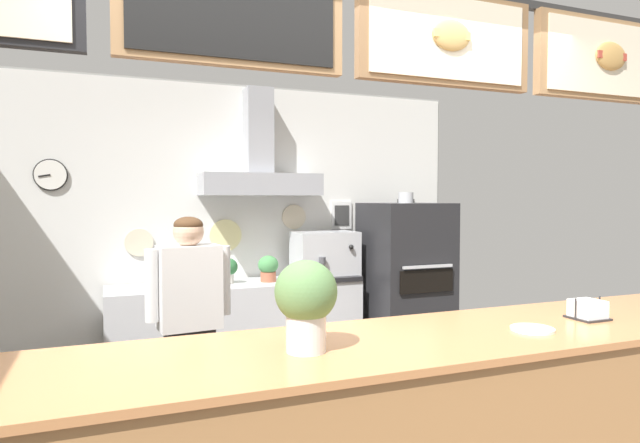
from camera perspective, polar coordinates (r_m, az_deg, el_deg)
back_wall_assembly at (r=4.96m, az=-9.75°, el=0.12°), size 4.71×2.98×2.72m
back_prep_counter at (r=4.90m, az=-8.75°, el=-11.84°), size 2.18×0.57×0.92m
pizza_oven at (r=5.14m, az=9.01°, el=-7.07°), size 0.70×0.75×1.71m
shop_worker at (r=3.48m, az=-13.65°, el=-11.25°), size 0.52×0.26×1.55m
espresso_machine at (r=5.00m, az=0.54°, el=-3.62°), size 0.57×0.47×0.43m
potted_rosemary at (r=4.77m, az=-9.72°, el=-4.96°), size 0.17×0.17×0.22m
potted_sage at (r=4.84m, az=-5.50°, el=-4.87°), size 0.18×0.18×0.23m
napkin_holder at (r=2.89m, az=26.46°, el=-8.42°), size 0.16×0.15×0.10m
condiment_plate at (r=2.55m, az=21.55°, el=-10.54°), size 0.19×0.19×0.01m
basil_vase at (r=2.03m, az=-1.49°, el=-8.52°), size 0.24×0.24×0.34m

